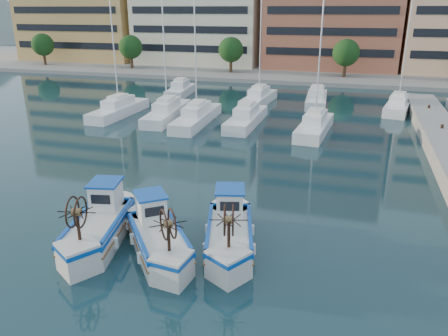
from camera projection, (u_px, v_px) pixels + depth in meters
ground at (203, 251)px, 19.89m from camera, size 300.00×300.00×0.00m
waterfront at (385, 4)px, 72.06m from camera, size 180.00×40.00×25.60m
yacht_marina at (259, 109)px, 45.65m from camera, size 36.40×22.15×11.50m
fishing_boat_a at (99, 224)px, 20.48m from camera, size 3.13×5.37×3.25m
fishing_boat_b at (158, 235)px, 19.53m from camera, size 4.47×4.92×3.07m
fishing_boat_c at (229, 231)px, 19.93m from camera, size 3.24×5.17×3.13m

